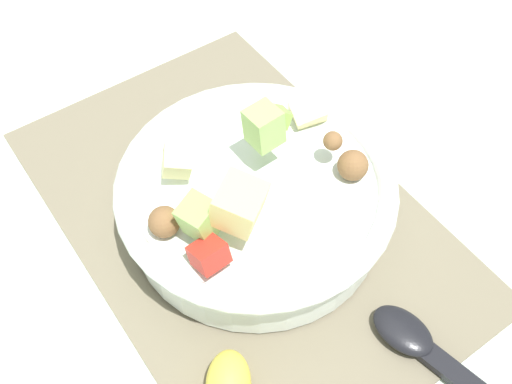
# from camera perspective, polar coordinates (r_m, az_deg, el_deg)

# --- Properties ---
(ground_plane) EXTENTS (2.40, 2.40, 0.00)m
(ground_plane) POSITION_cam_1_polar(r_m,az_deg,el_deg) (0.61, -1.43, -2.03)
(ground_plane) COLOR silver
(placemat) EXTENTS (0.46, 0.30, 0.01)m
(placemat) POSITION_cam_1_polar(r_m,az_deg,el_deg) (0.61, -1.43, -1.87)
(placemat) COLOR #756B56
(placemat) RESTS_ON ground_plane
(salad_bowl) EXTENTS (0.25, 0.25, 0.12)m
(salad_bowl) POSITION_cam_1_polar(r_m,az_deg,el_deg) (0.57, -0.02, -0.44)
(salad_bowl) COLOR white
(salad_bowl) RESTS_ON placemat
(serving_spoon) EXTENTS (0.19, 0.06, 0.01)m
(serving_spoon) POSITION_cam_1_polar(r_m,az_deg,el_deg) (0.55, 16.16, -14.34)
(serving_spoon) COLOR black
(serving_spoon) RESTS_ON placemat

